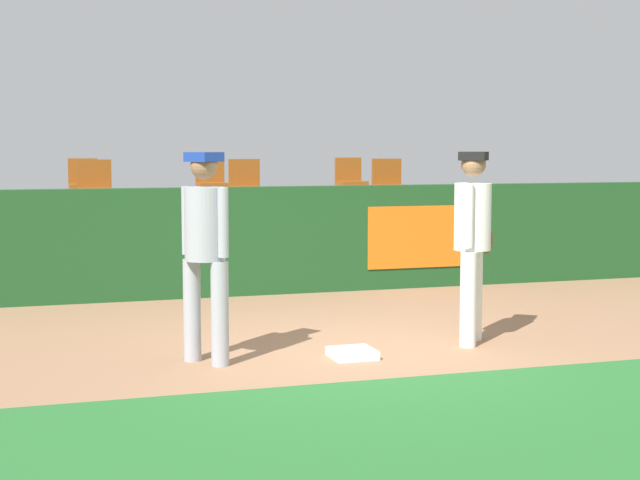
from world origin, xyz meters
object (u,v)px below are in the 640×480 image
player_fielder_home (473,233)px  seat_back_center (211,180)px  seat_back_right (350,179)px  first_base (352,353)px  seat_front_center (246,184)px  seat_back_left (84,182)px  seat_front_right (389,183)px  seat_front_left (95,186)px  player_runner_visitor (205,242)px

player_fielder_home → seat_back_center: (-1.27, 6.96, 0.31)m
player_fielder_home → seat_back_right: size_ratio=2.26×
first_base → seat_front_center: bearing=87.4°
player_fielder_home → seat_front_center: (-1.10, 5.16, 0.31)m
seat_back_left → seat_front_right: bearing=-22.0°
first_base → player_fielder_home: bearing=10.8°
seat_front_center → seat_back_center: (-0.17, 1.80, 0.00)m
seat_front_right → seat_back_center: bearing=143.4°
seat_front_center → seat_back_center: size_ratio=1.00×
seat_back_left → seat_front_right: same height
seat_front_right → seat_front_left: 4.41m
seat_front_center → seat_back_center: same height
player_runner_visitor → seat_front_center: size_ratio=2.25×
seat_back_right → seat_back_center: bearing=180.0°
seat_back_right → seat_front_left: 4.76m
player_fielder_home → seat_front_right: 5.29m
seat_back_right → seat_back_left: (-4.45, -0.00, -0.00)m
player_runner_visitor → seat_back_right: (3.82, 7.04, 0.31)m
seat_back_center → seat_front_right: same height
first_base → seat_back_center: seat_back_center is taller
seat_front_left → seat_front_center: bearing=-0.0°
player_runner_visitor → seat_front_right: bearing=107.3°
first_base → player_runner_visitor: (-1.33, 0.18, 1.06)m
seat_back_left → seat_front_center: (2.21, -1.80, 0.00)m
first_base → seat_front_right: 6.11m
player_runner_visitor → seat_back_left: (-0.64, 7.03, 0.31)m
seat_front_right → seat_front_center: bearing=-180.0°
first_base → seat_front_center: 5.59m
seat_back_left → seat_back_center: size_ratio=1.00×
player_runner_visitor → seat_front_right: (3.82, 5.24, 0.31)m
player_fielder_home → seat_back_left: (-3.31, 6.96, 0.31)m
seat_front_center → seat_front_right: size_ratio=1.00×
player_runner_visitor → seat_back_left: player_runner_visitor is taller
player_runner_visitor → seat_front_left: player_runner_visitor is taller
seat_back_left → seat_front_left: size_ratio=1.00×
seat_back_right → first_base: bearing=-109.0°
player_runner_visitor → seat_back_left: size_ratio=2.25×
first_base → seat_front_center: size_ratio=0.48×
seat_back_left → seat_front_left: (0.05, -1.80, 0.00)m
seat_front_right → first_base: bearing=-114.7°
player_fielder_home → player_runner_visitor: 2.67m
player_runner_visitor → seat_front_center: bearing=126.7°
seat_front_center → seat_front_right: (2.25, 0.00, 0.00)m
seat_front_center → seat_front_left: bearing=180.0°
seat_back_right → seat_front_right: (0.01, -1.80, 0.00)m
seat_back_center → player_runner_visitor: bearing=-101.2°
seat_back_right → seat_back_center: same height
seat_front_center → seat_back_right: bearing=38.7°
seat_back_left → seat_front_center: bearing=-39.2°
seat_front_center → seat_back_left: bearing=140.8°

